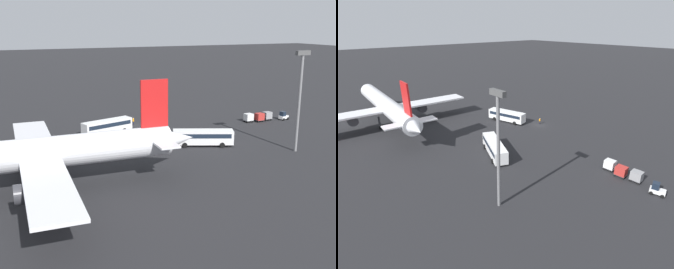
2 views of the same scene
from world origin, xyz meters
TOP-DOWN VIEW (x-y plane):
  - ground_plane at (0.00, 0.00)m, footprint 600.00×600.00m
  - airplane at (26.76, 32.22)m, footprint 50.00×43.35m
  - shuttle_bus_near at (8.17, 4.93)m, footprint 11.45×5.74m
  - shuttle_bus_far at (-6.44, 20.71)m, footprint 11.70×7.02m
  - baggage_tug at (-35.13, 8.76)m, footprint 2.66×2.16m
  - worker_person at (0.40, -0.74)m, footprint 0.38×0.38m
  - cargo_cart_grey at (-31.16, 7.64)m, footprint 2.11×1.81m
  - cargo_cart_red at (-28.51, 8.14)m, footprint 2.11×1.81m
  - cargo_cart_white at (-25.87, 7.49)m, footprint 2.11×1.81m
  - light_pole at (-20.51, 30.72)m, footprint 2.80×0.70m

SIDE VIEW (x-z plane):
  - ground_plane at x=0.00m, z-range 0.00..0.00m
  - worker_person at x=0.40m, z-range 0.00..1.74m
  - baggage_tug at x=-35.13m, z-range -0.11..1.99m
  - cargo_cart_grey at x=-31.16m, z-range 0.16..2.22m
  - cargo_cart_red at x=-28.51m, z-range 0.16..2.22m
  - cargo_cart_white at x=-25.87m, z-range 0.16..2.22m
  - shuttle_bus_near at x=8.17m, z-range 0.31..3.40m
  - shuttle_bus_far at x=-6.44m, z-range 0.32..3.42m
  - airplane at x=26.76m, z-range -1.88..13.25m
  - light_pole at x=-20.51m, z-range 2.02..20.40m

